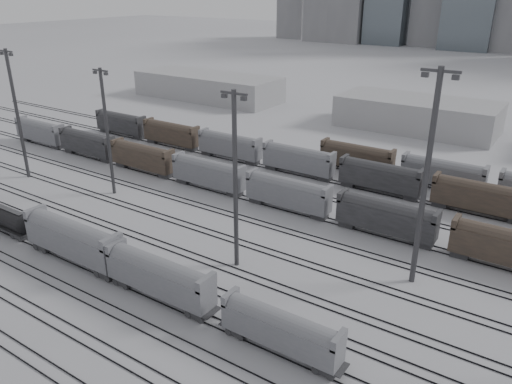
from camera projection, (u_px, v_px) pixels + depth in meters
The scene contains 14 objects.
ground at pixel (107, 281), 63.92m from camera, with size 900.00×900.00×0.00m, color silver.
tracks at pixel (196, 229), 77.32m from camera, with size 220.00×71.50×0.16m.
hopper_car_a at pixel (73, 238), 67.08m from camera, with size 16.56×3.29×5.92m.
hopper_car_b at pixel (159, 275), 59.03m from camera, with size 15.17×3.01×5.42m.
hopper_car_c at pixel (281, 328), 50.53m from camera, with size 13.30×2.64×4.76m.
light_mast_a at pixel (17, 112), 93.85m from camera, with size 3.95×0.63×24.66m.
light_mast_b at pixel (107, 130), 86.51m from camera, with size 3.60×0.58×22.52m.
light_mast_c at pixel (235, 178), 62.93m from camera, with size 3.81×0.61×23.80m.
light_mast_d at pixel (426, 176), 58.49m from camera, with size 4.33×0.69×27.09m.
bg_string_near at pixel (288, 194), 83.30m from camera, with size 151.00×3.00×5.60m.
bg_string_mid at pixel (380, 178), 90.44m from camera, with size 151.00×3.00×5.60m.
bg_string_far at pixel (492, 184), 87.59m from camera, with size 66.00×3.00×5.60m.
warehouse_left at pixel (208, 86), 166.13m from camera, with size 50.00×18.00×8.00m, color #A6A6A8.
warehouse_mid at pixel (417, 114), 130.17m from camera, with size 40.00×18.00×8.00m, color #A6A6A8.
Camera 1 is at (46.27, -34.79, 35.08)m, focal length 35.00 mm.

